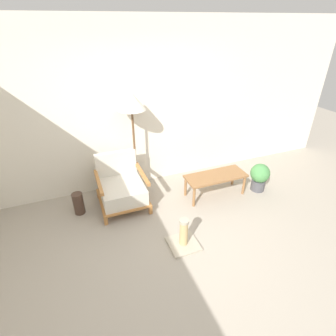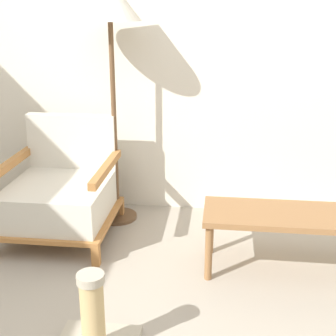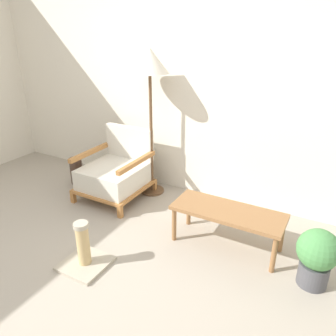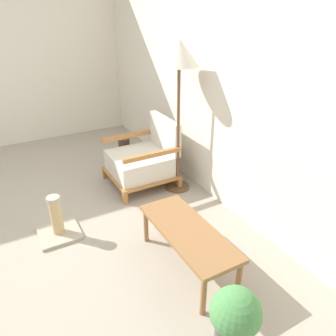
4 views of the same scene
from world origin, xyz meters
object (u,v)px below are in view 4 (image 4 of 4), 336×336
Objects in this scene: floor_lamp at (179,61)px; vase at (124,150)px; coffee_table at (188,234)px; potted_plant at (235,319)px; scratching_post at (58,224)px; armchair at (143,160)px.

floor_lamp reaches higher than vase.
potted_plant is (0.78, -0.15, -0.06)m from coffee_table.
scratching_post reaches higher than vase.
scratching_post is (0.54, -1.17, -0.18)m from armchair.
armchair is at bearing -136.73° from floor_lamp.
scratching_post is (1.21, -1.19, -0.05)m from vase.
floor_lamp reaches higher than coffee_table.
floor_lamp reaches higher than armchair.
potted_plant is (2.29, -0.45, -0.03)m from armchair.
potted_plant is at bearing 22.32° from scratching_post.
vase is (-0.67, 0.02, -0.14)m from armchair.
armchair is 2.33m from potted_plant.
floor_lamp reaches higher than scratching_post.
coffee_table is 2.37× the size of scratching_post.
scratching_post is (0.22, -1.47, -1.36)m from floor_lamp.
coffee_table is at bearing -8.55° from vase.
vase is at bearing 135.58° from scratching_post.
scratching_post is at bearing -157.68° from potted_plant.
vase is 0.71× the size of potted_plant.
armchair reaches higher than vase.
scratching_post is (-0.96, -0.86, -0.20)m from coffee_table.
armchair is 2.27× the size of vase.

